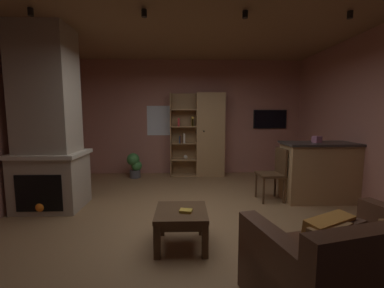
{
  "coord_description": "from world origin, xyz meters",
  "views": [
    {
      "loc": [
        -0.12,
        -3.47,
        1.51
      ],
      "look_at": [
        0.0,
        0.4,
        1.05
      ],
      "focal_mm": 23.71,
      "sensor_mm": 36.0,
      "label": 1
    }
  ],
  "objects_px": {
    "kitchen_bar_counter": "(326,172)",
    "dining_chair": "(275,171)",
    "leather_couch": "(352,272)",
    "stone_fireplace": "(48,129)",
    "wall_mounted_tv": "(270,119)",
    "coffee_table": "(181,218)",
    "potted_floor_plant": "(135,164)",
    "table_book_0": "(186,211)",
    "bookshelf_cabinet": "(206,135)",
    "tissue_box": "(317,139)"
  },
  "relations": [
    {
      "from": "kitchen_bar_counter",
      "to": "dining_chair",
      "type": "xyz_separation_m",
      "value": [
        -0.89,
        0.04,
        0.01
      ]
    },
    {
      "from": "kitchen_bar_counter",
      "to": "table_book_0",
      "type": "relative_size",
      "value": 11.15
    },
    {
      "from": "coffee_table",
      "to": "wall_mounted_tv",
      "type": "bearing_deg",
      "value": 58.45
    },
    {
      "from": "leather_couch",
      "to": "wall_mounted_tv",
      "type": "xyz_separation_m",
      "value": [
        0.89,
        4.6,
        1.07
      ]
    },
    {
      "from": "bookshelf_cabinet",
      "to": "stone_fireplace",
      "type": "bearing_deg",
      "value": -141.47
    },
    {
      "from": "coffee_table",
      "to": "kitchen_bar_counter",
      "type": "bearing_deg",
      "value": 30.36
    },
    {
      "from": "leather_couch",
      "to": "kitchen_bar_counter",
      "type": "bearing_deg",
      "value": 64.31
    },
    {
      "from": "table_book_0",
      "to": "tissue_box",
      "type": "bearing_deg",
      "value": 34.19
    },
    {
      "from": "wall_mounted_tv",
      "to": "coffee_table",
      "type": "bearing_deg",
      "value": -121.55
    },
    {
      "from": "tissue_box",
      "to": "dining_chair",
      "type": "xyz_separation_m",
      "value": [
        -0.7,
        0.03,
        -0.55
      ]
    },
    {
      "from": "stone_fireplace",
      "to": "wall_mounted_tv",
      "type": "bearing_deg",
      "value": 28.54
    },
    {
      "from": "bookshelf_cabinet",
      "to": "leather_couch",
      "type": "xyz_separation_m",
      "value": [
        0.74,
        -4.39,
        -0.69
      ]
    },
    {
      "from": "tissue_box",
      "to": "coffee_table",
      "type": "distance_m",
      "value": 2.84
    },
    {
      "from": "stone_fireplace",
      "to": "wall_mounted_tv",
      "type": "height_order",
      "value": "stone_fireplace"
    },
    {
      "from": "bookshelf_cabinet",
      "to": "coffee_table",
      "type": "bearing_deg",
      "value": -99.72
    },
    {
      "from": "stone_fireplace",
      "to": "table_book_0",
      "type": "height_order",
      "value": "stone_fireplace"
    },
    {
      "from": "leather_couch",
      "to": "potted_floor_plant",
      "type": "xyz_separation_m",
      "value": [
        -2.46,
        4.17,
        0.01
      ]
    },
    {
      "from": "table_book_0",
      "to": "wall_mounted_tv",
      "type": "bearing_deg",
      "value": 59.46
    },
    {
      "from": "stone_fireplace",
      "to": "potted_floor_plant",
      "type": "distance_m",
      "value": 2.35
    },
    {
      "from": "bookshelf_cabinet",
      "to": "wall_mounted_tv",
      "type": "height_order",
      "value": "bookshelf_cabinet"
    },
    {
      "from": "stone_fireplace",
      "to": "leather_couch",
      "type": "relative_size",
      "value": 1.75
    },
    {
      "from": "coffee_table",
      "to": "bookshelf_cabinet",
      "type": "bearing_deg",
      "value": 80.28
    },
    {
      "from": "kitchen_bar_counter",
      "to": "leather_couch",
      "type": "distance_m",
      "value": 2.75
    },
    {
      "from": "tissue_box",
      "to": "potted_floor_plant",
      "type": "distance_m",
      "value": 3.92
    },
    {
      "from": "potted_floor_plant",
      "to": "stone_fireplace",
      "type": "bearing_deg",
      "value": -116.41
    },
    {
      "from": "potted_floor_plant",
      "to": "wall_mounted_tv",
      "type": "height_order",
      "value": "wall_mounted_tv"
    },
    {
      "from": "bookshelf_cabinet",
      "to": "dining_chair",
      "type": "xyz_separation_m",
      "value": [
        1.03,
        -1.88,
        -0.47
      ]
    },
    {
      "from": "table_book_0",
      "to": "wall_mounted_tv",
      "type": "height_order",
      "value": "wall_mounted_tv"
    },
    {
      "from": "kitchen_bar_counter",
      "to": "potted_floor_plant",
      "type": "bearing_deg",
      "value": 155.0
    },
    {
      "from": "dining_chair",
      "to": "potted_floor_plant",
      "type": "distance_m",
      "value": 3.23
    },
    {
      "from": "potted_floor_plant",
      "to": "kitchen_bar_counter",
      "type": "bearing_deg",
      "value": -25.0
    },
    {
      "from": "stone_fireplace",
      "to": "kitchen_bar_counter",
      "type": "xyz_separation_m",
      "value": [
        4.6,
        0.21,
        -0.77
      ]
    },
    {
      "from": "coffee_table",
      "to": "wall_mounted_tv",
      "type": "height_order",
      "value": "wall_mounted_tv"
    },
    {
      "from": "stone_fireplace",
      "to": "bookshelf_cabinet",
      "type": "height_order",
      "value": "stone_fireplace"
    },
    {
      "from": "table_book_0",
      "to": "wall_mounted_tv",
      "type": "distance_m",
      "value": 4.35
    },
    {
      "from": "dining_chair",
      "to": "potted_floor_plant",
      "type": "xyz_separation_m",
      "value": [
        -2.76,
        1.66,
        -0.21
      ]
    },
    {
      "from": "leather_couch",
      "to": "wall_mounted_tv",
      "type": "height_order",
      "value": "wall_mounted_tv"
    },
    {
      "from": "bookshelf_cabinet",
      "to": "kitchen_bar_counter",
      "type": "height_order",
      "value": "bookshelf_cabinet"
    },
    {
      "from": "tissue_box",
      "to": "dining_chair",
      "type": "height_order",
      "value": "tissue_box"
    },
    {
      "from": "table_book_0",
      "to": "potted_floor_plant",
      "type": "xyz_separation_m",
      "value": [
        -1.2,
        3.23,
        -0.11
      ]
    },
    {
      "from": "coffee_table",
      "to": "table_book_0",
      "type": "bearing_deg",
      "value": -47.6
    },
    {
      "from": "bookshelf_cabinet",
      "to": "dining_chair",
      "type": "distance_m",
      "value": 2.2
    },
    {
      "from": "bookshelf_cabinet",
      "to": "potted_floor_plant",
      "type": "relative_size",
      "value": 3.4
    },
    {
      "from": "kitchen_bar_counter",
      "to": "tissue_box",
      "type": "distance_m",
      "value": 0.6
    },
    {
      "from": "leather_couch",
      "to": "wall_mounted_tv",
      "type": "distance_m",
      "value": 4.81
    },
    {
      "from": "kitchen_bar_counter",
      "to": "table_book_0",
      "type": "bearing_deg",
      "value": -148.13
    },
    {
      "from": "tissue_box",
      "to": "table_book_0",
      "type": "relative_size",
      "value": 0.88
    },
    {
      "from": "leather_couch",
      "to": "coffee_table",
      "type": "xyz_separation_m",
      "value": [
        -1.32,
        1.0,
        0.02
      ]
    },
    {
      "from": "coffee_table",
      "to": "wall_mounted_tv",
      "type": "relative_size",
      "value": 0.73
    },
    {
      "from": "kitchen_bar_counter",
      "to": "table_book_0",
      "type": "xyz_separation_m",
      "value": [
        -2.46,
        -1.53,
        -0.08
      ]
    }
  ]
}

